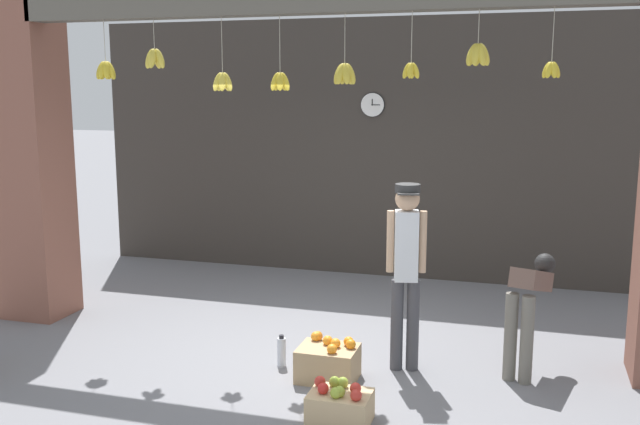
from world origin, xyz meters
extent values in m
plane|color=slate|center=(0.00, 0.00, 0.00)|extent=(60.00, 60.00, 0.00)
cube|color=#38332D|center=(0.00, 3.02, 1.68)|extent=(7.69, 0.12, 3.35)
cube|color=brown|center=(-3.19, 0.30, 1.68)|extent=(0.70, 0.60, 3.35)
cube|color=#5B564C|center=(0.00, 0.12, 3.23)|extent=(5.79, 0.24, 0.24)
cylinder|color=#B2AD99|center=(-2.11, 0.15, 2.92)|extent=(0.01, 0.01, 0.39)
ellipsoid|color=yellow|center=(-2.06, 0.15, 2.64)|extent=(0.13, 0.07, 0.20)
ellipsoid|color=yellow|center=(-2.08, 0.19, 2.64)|extent=(0.11, 0.12, 0.21)
ellipsoid|color=yellow|center=(-2.12, 0.20, 2.64)|extent=(0.08, 0.13, 0.20)
ellipsoid|color=yellow|center=(-2.15, 0.17, 2.64)|extent=(0.13, 0.10, 0.21)
ellipsoid|color=yellow|center=(-2.15, 0.13, 2.64)|extent=(0.13, 0.10, 0.21)
ellipsoid|color=yellow|center=(-2.12, 0.10, 2.64)|extent=(0.08, 0.13, 0.20)
ellipsoid|color=yellow|center=(-2.08, 0.11, 2.64)|extent=(0.11, 0.12, 0.21)
cylinder|color=#B2AD99|center=(-1.56, 0.14, 2.97)|extent=(0.01, 0.01, 0.28)
ellipsoid|color=yellow|center=(-1.51, 0.14, 2.74)|extent=(0.14, 0.07, 0.21)
ellipsoid|color=yellow|center=(-1.56, 0.19, 2.74)|extent=(0.07, 0.14, 0.21)
ellipsoid|color=yellow|center=(-1.61, 0.14, 2.74)|extent=(0.14, 0.07, 0.21)
ellipsoid|color=yellow|center=(-1.56, 0.09, 2.74)|extent=(0.07, 0.14, 0.21)
cylinder|color=#B2AD99|center=(-0.87, 0.17, 2.86)|extent=(0.01, 0.01, 0.50)
ellipsoid|color=yellow|center=(-0.82, 0.17, 2.52)|extent=(0.13, 0.07, 0.19)
ellipsoid|color=yellow|center=(-0.86, 0.21, 2.52)|extent=(0.09, 0.12, 0.20)
ellipsoid|color=yellow|center=(-0.91, 0.19, 2.52)|extent=(0.12, 0.10, 0.20)
ellipsoid|color=yellow|center=(-0.91, 0.14, 2.52)|extent=(0.12, 0.10, 0.20)
ellipsoid|color=yellow|center=(-0.86, 0.12, 2.52)|extent=(0.09, 0.12, 0.20)
cylinder|color=#B2AD99|center=(-0.29, 0.14, 2.86)|extent=(0.01, 0.01, 0.50)
ellipsoid|color=yellow|center=(-0.24, 0.14, 2.52)|extent=(0.12, 0.07, 0.19)
ellipsoid|color=yellow|center=(-0.27, 0.18, 2.52)|extent=(0.09, 0.12, 0.19)
ellipsoid|color=yellow|center=(-0.33, 0.16, 2.52)|extent=(0.11, 0.10, 0.20)
ellipsoid|color=yellow|center=(-0.33, 0.11, 2.52)|extent=(0.11, 0.10, 0.20)
ellipsoid|color=yellow|center=(-0.27, 0.09, 2.52)|extent=(0.09, 0.12, 0.19)
cylinder|color=#B2AD99|center=(0.32, 0.14, 2.90)|extent=(0.01, 0.01, 0.43)
ellipsoid|color=gold|center=(0.37, 0.14, 2.59)|extent=(0.14, 0.07, 0.21)
ellipsoid|color=gold|center=(0.34, 0.18, 2.59)|extent=(0.11, 0.13, 0.22)
ellipsoid|color=gold|center=(0.29, 0.18, 2.59)|extent=(0.11, 0.13, 0.22)
ellipsoid|color=gold|center=(0.27, 0.14, 2.59)|extent=(0.14, 0.07, 0.21)
ellipsoid|color=gold|center=(0.29, 0.09, 2.59)|extent=(0.11, 0.13, 0.22)
ellipsoid|color=gold|center=(0.34, 0.09, 2.59)|extent=(0.11, 0.13, 0.22)
cylinder|color=#B2AD99|center=(0.92, 0.08, 2.90)|extent=(0.01, 0.01, 0.43)
ellipsoid|color=yellow|center=(0.96, 0.08, 2.61)|extent=(0.10, 0.05, 0.15)
ellipsoid|color=yellow|center=(0.92, 0.12, 2.61)|extent=(0.05, 0.10, 0.15)
ellipsoid|color=yellow|center=(0.88, 0.08, 2.61)|extent=(0.10, 0.05, 0.15)
ellipsoid|color=yellow|center=(0.92, 0.05, 2.61)|extent=(0.05, 0.10, 0.15)
cylinder|color=#B2AD99|center=(1.47, 0.11, 2.97)|extent=(0.01, 0.01, 0.28)
ellipsoid|color=gold|center=(1.52, 0.11, 2.74)|extent=(0.13, 0.07, 0.21)
ellipsoid|color=gold|center=(1.50, 0.15, 2.74)|extent=(0.12, 0.12, 0.22)
ellipsoid|color=gold|center=(1.46, 0.16, 2.74)|extent=(0.09, 0.13, 0.21)
ellipsoid|color=gold|center=(1.43, 0.13, 2.74)|extent=(0.13, 0.10, 0.22)
ellipsoid|color=gold|center=(1.43, 0.08, 2.74)|extent=(0.13, 0.10, 0.22)
ellipsoid|color=gold|center=(1.46, 0.06, 2.74)|extent=(0.09, 0.13, 0.21)
ellipsoid|color=gold|center=(1.50, 0.07, 2.74)|extent=(0.12, 0.12, 0.22)
cylinder|color=#B2AD99|center=(2.06, 0.12, 2.90)|extent=(0.01, 0.01, 0.43)
ellipsoid|color=yellow|center=(2.10, 0.12, 2.61)|extent=(0.10, 0.05, 0.15)
ellipsoid|color=yellow|center=(2.08, 0.16, 2.61)|extent=(0.08, 0.09, 0.16)
ellipsoid|color=yellow|center=(2.05, 0.16, 2.61)|extent=(0.08, 0.09, 0.16)
ellipsoid|color=yellow|center=(2.03, 0.12, 2.61)|extent=(0.10, 0.05, 0.15)
ellipsoid|color=yellow|center=(2.05, 0.09, 2.61)|extent=(0.08, 0.09, 0.16)
ellipsoid|color=yellow|center=(2.08, 0.09, 2.61)|extent=(0.08, 0.09, 0.16)
cylinder|color=#424247|center=(1.02, -0.11, 0.41)|extent=(0.11, 0.11, 0.82)
cylinder|color=#424247|center=(0.88, -0.14, 0.41)|extent=(0.11, 0.11, 0.82)
cube|color=silver|center=(0.95, -0.12, 1.12)|extent=(0.23, 0.21, 0.61)
cylinder|color=tan|center=(1.08, -0.09, 1.16)|extent=(0.06, 0.06, 0.54)
cylinder|color=tan|center=(0.81, -0.15, 1.16)|extent=(0.06, 0.06, 0.54)
sphere|color=tan|center=(0.95, -0.12, 1.54)|extent=(0.21, 0.21, 0.21)
cylinder|color=#2D2D2D|center=(0.95, -0.12, 1.63)|extent=(0.22, 0.22, 0.07)
cube|color=#2D2D2D|center=(0.97, -0.22, 1.59)|extent=(0.20, 0.15, 0.01)
cylinder|color=#6B665B|center=(1.85, -0.09, 0.38)|extent=(0.11, 0.11, 0.77)
cylinder|color=#6B665B|center=(1.98, -0.13, 0.38)|extent=(0.11, 0.11, 0.77)
cube|color=brown|center=(2.00, 0.14, 0.84)|extent=(0.39, 0.61, 0.30)
sphere|color=black|center=(2.11, 0.47, 0.91)|extent=(0.19, 0.19, 0.19)
cube|color=tan|center=(0.36, -0.53, 0.14)|extent=(0.50, 0.39, 0.29)
sphere|color=orange|center=(0.42, -0.51, 0.33)|extent=(0.09, 0.09, 0.09)
sphere|color=orange|center=(0.52, -0.44, 0.33)|extent=(0.09, 0.09, 0.09)
sphere|color=orange|center=(0.23, -0.39, 0.33)|extent=(0.09, 0.09, 0.09)
sphere|color=orange|center=(0.34, -0.47, 0.33)|extent=(0.09, 0.09, 0.09)
sphere|color=orange|center=(0.55, -0.50, 0.33)|extent=(0.09, 0.09, 0.09)
sphere|color=orange|center=(0.21, -0.40, 0.33)|extent=(0.09, 0.09, 0.09)
sphere|color=orange|center=(0.43, -0.65, 0.33)|extent=(0.09, 0.09, 0.09)
cube|color=tan|center=(0.66, -1.28, 0.12)|extent=(0.46, 0.34, 0.23)
sphere|color=red|center=(0.81, -1.36, 0.27)|extent=(0.09, 0.09, 0.09)
sphere|color=#99B238|center=(0.66, -1.17, 0.27)|extent=(0.09, 0.09, 0.09)
sphere|color=red|center=(0.54, -1.31, 0.27)|extent=(0.09, 0.09, 0.09)
sphere|color=#99B238|center=(0.67, -1.33, 0.27)|extent=(0.09, 0.09, 0.09)
sphere|color=#99B238|center=(0.65, -1.36, 0.27)|extent=(0.09, 0.09, 0.09)
sphere|color=red|center=(0.49, -1.20, 0.27)|extent=(0.09, 0.09, 0.09)
sphere|color=#99B238|center=(0.59, -1.17, 0.27)|extent=(0.09, 0.09, 0.09)
sphere|color=red|center=(0.77, -1.24, 0.27)|extent=(0.09, 0.09, 0.09)
cylinder|color=silver|center=(-0.12, -0.37, 0.13)|extent=(0.08, 0.08, 0.26)
cylinder|color=black|center=(-0.12, -0.37, 0.28)|extent=(0.04, 0.04, 0.03)
cylinder|color=black|center=(-0.04, 2.96, 2.25)|extent=(0.32, 0.01, 0.32)
cylinder|color=white|center=(-0.04, 2.94, 2.25)|extent=(0.30, 0.02, 0.30)
cube|color=black|center=(-0.04, 2.93, 2.28)|extent=(0.01, 0.01, 0.08)
cube|color=black|center=(0.01, 2.93, 2.25)|extent=(0.11, 0.01, 0.01)
camera|label=1|loc=(1.93, -6.09, 2.48)|focal=40.00mm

